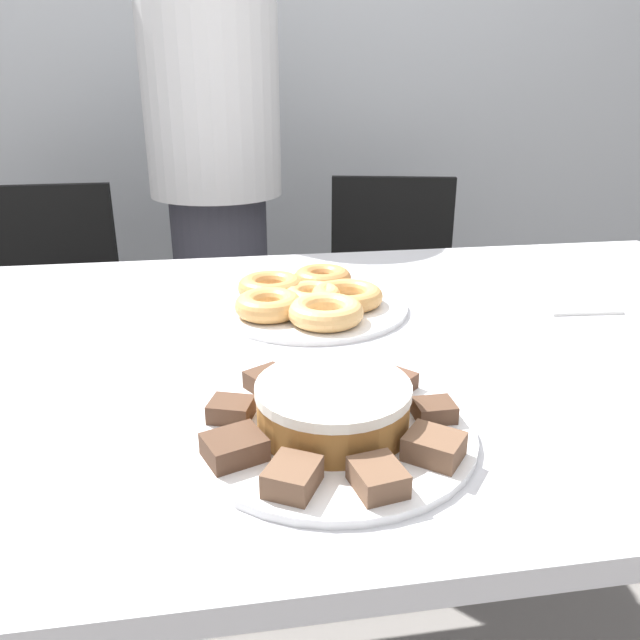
% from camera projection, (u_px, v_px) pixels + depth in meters
% --- Properties ---
extents(wall_back, '(8.00, 0.05, 2.60)m').
position_uv_depth(wall_back, '(246.00, 37.00, 2.27)').
color(wall_back, '#B2B7BC').
rests_on(wall_back, ground_plane).
extents(table, '(1.83, 1.02, 0.77)m').
position_uv_depth(table, '(308.00, 384.00, 1.00)').
color(table, silver).
rests_on(table, ground_plane).
extents(person_standing, '(0.38, 0.38, 1.70)m').
position_uv_depth(person_standing, '(216.00, 177.00, 1.82)').
color(person_standing, '#383842').
rests_on(person_standing, ground_plane).
extents(office_chair_left, '(0.45, 0.45, 0.86)m').
position_uv_depth(office_chair_left, '(52.00, 348.00, 1.87)').
color(office_chair_left, black).
rests_on(office_chair_left, ground_plane).
extents(office_chair_right, '(0.53, 0.53, 0.86)m').
position_uv_depth(office_chair_right, '(390.00, 328.00, 2.02)').
color(office_chair_right, black).
rests_on(office_chair_right, ground_plane).
extents(plate_cake, '(0.32, 0.32, 0.01)m').
position_uv_depth(plate_cake, '(333.00, 431.00, 0.71)').
color(plate_cake, white).
rests_on(plate_cake, table).
extents(plate_donuts, '(0.34, 0.34, 0.01)m').
position_uv_depth(plate_donuts, '(312.00, 306.00, 1.10)').
color(plate_donuts, white).
rests_on(plate_donuts, table).
extents(frosted_cake, '(0.17, 0.17, 0.06)m').
position_uv_depth(frosted_cake, '(333.00, 406.00, 0.70)').
color(frosted_cake, '#9E662D').
rests_on(frosted_cake, plate_cake).
extents(lamington_0, '(0.07, 0.07, 0.02)m').
position_uv_depth(lamington_0, '(271.00, 382.00, 0.79)').
color(lamington_0, '#513828').
rests_on(lamington_0, plate_cake).
extents(lamington_1, '(0.06, 0.06, 0.02)m').
position_uv_depth(lamington_1, '(231.00, 410.00, 0.72)').
color(lamington_1, '#513828').
rests_on(lamington_1, plate_cake).
extents(lamington_2, '(0.07, 0.07, 0.02)m').
position_uv_depth(lamington_2, '(234.00, 447.00, 0.65)').
color(lamington_2, '#513828').
rests_on(lamington_2, plate_cake).
extents(lamington_3, '(0.07, 0.07, 0.03)m').
position_uv_depth(lamington_3, '(293.00, 477.00, 0.60)').
color(lamington_3, brown).
rests_on(lamington_3, plate_cake).
extents(lamington_4, '(0.05, 0.06, 0.02)m').
position_uv_depth(lamington_4, '(378.00, 477.00, 0.60)').
color(lamington_4, brown).
rests_on(lamington_4, plate_cake).
extents(lamington_5, '(0.07, 0.07, 0.03)m').
position_uv_depth(lamington_5, '(434.00, 446.00, 0.65)').
color(lamington_5, brown).
rests_on(lamington_5, plate_cake).
extents(lamington_6, '(0.05, 0.04, 0.02)m').
position_uv_depth(lamington_6, '(434.00, 410.00, 0.72)').
color(lamington_6, '#513828').
rests_on(lamington_6, plate_cake).
extents(lamington_7, '(0.07, 0.07, 0.02)m').
position_uv_depth(lamington_7, '(392.00, 383.00, 0.79)').
color(lamington_7, brown).
rests_on(lamington_7, plate_cake).
extents(lamington_8, '(0.05, 0.06, 0.03)m').
position_uv_depth(lamington_8, '(331.00, 371.00, 0.82)').
color(lamington_8, brown).
rests_on(lamington_8, plate_cake).
extents(donut_0, '(0.10, 0.10, 0.03)m').
position_uv_depth(donut_0, '(312.00, 295.00, 1.09)').
color(donut_0, '#E5AD66').
rests_on(donut_0, plate_donuts).
extents(donut_1, '(0.11, 0.11, 0.04)m').
position_uv_depth(donut_1, '(269.00, 305.00, 1.04)').
color(donut_1, tan).
rests_on(donut_1, plate_donuts).
extents(donut_2, '(0.12, 0.12, 0.03)m').
position_uv_depth(donut_2, '(325.00, 312.00, 1.01)').
color(donut_2, '#E5AD66').
rests_on(donut_2, plate_donuts).
extents(donut_3, '(0.13, 0.13, 0.03)m').
position_uv_depth(donut_3, '(347.00, 296.00, 1.09)').
color(donut_3, tan).
rests_on(donut_3, plate_donuts).
extents(donut_4, '(0.11, 0.11, 0.04)m').
position_uv_depth(donut_4, '(322.00, 279.00, 1.17)').
color(donut_4, '#C68447').
rests_on(donut_4, plate_donuts).
extents(donut_5, '(0.12, 0.12, 0.04)m').
position_uv_depth(donut_5, '(271.00, 287.00, 1.13)').
color(donut_5, '#D18E4C').
rests_on(donut_5, plate_donuts).
extents(napkin, '(0.13, 0.11, 0.01)m').
position_uv_depth(napkin, '(575.00, 304.00, 1.12)').
color(napkin, white).
rests_on(napkin, table).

